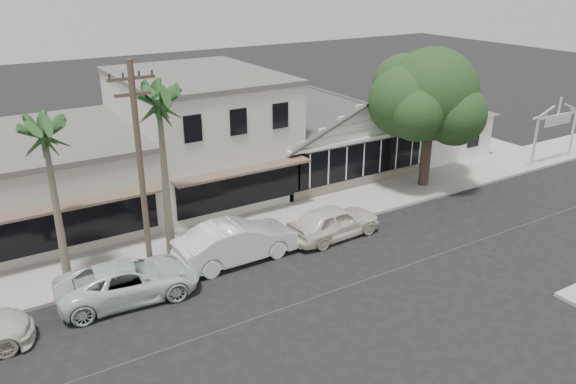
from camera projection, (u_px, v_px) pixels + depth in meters
ground at (394, 270)px, 24.15m from camera, size 140.00×140.00×0.00m
sidewalk_north at (161, 252)px, 25.54m from camera, size 90.00×3.50×0.15m
corner_shop at (324, 130)px, 35.48m from camera, size 10.40×8.60×5.10m
side_cottage at (427, 132)px, 39.14m from camera, size 6.00×6.00×3.00m
arch_sign at (558, 117)px, 36.17m from camera, size 4.12×0.12×3.95m
row_building_near at (199, 134)px, 32.15m from camera, size 8.00×10.00×6.50m
row_building_midnear at (35, 182)px, 28.17m from camera, size 10.00×10.00×4.20m
utility_pole at (141, 168)px, 22.09m from camera, size 1.80×0.24×9.00m
car_0 at (334, 221)px, 26.88m from camera, size 4.84×2.15×1.62m
car_1 at (237, 241)px, 24.69m from camera, size 5.53×1.99×1.81m
car_2 at (129, 281)px, 21.87m from camera, size 5.67×2.98×1.52m
shade_tree at (427, 97)px, 31.62m from camera, size 7.35×6.65×8.16m
palm_east at (159, 102)px, 22.66m from camera, size 2.85×2.85×8.26m
palm_mid at (44, 134)px, 20.68m from camera, size 2.54×2.54×7.52m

